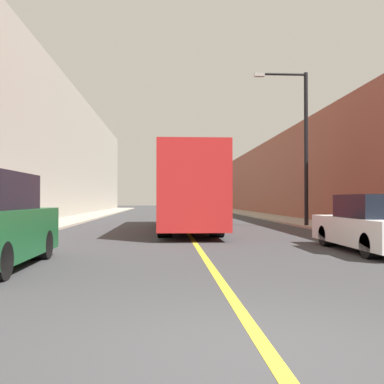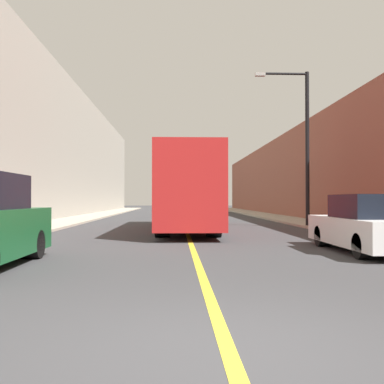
{
  "view_description": "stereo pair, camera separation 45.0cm",
  "coord_description": "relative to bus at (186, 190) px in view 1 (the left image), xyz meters",
  "views": [
    {
      "loc": [
        -0.94,
        -4.14,
        1.41
      ],
      "look_at": [
        0.29,
        16.84,
        1.76
      ],
      "focal_mm": 42.0,
      "sensor_mm": 36.0,
      "label": 1
    },
    {
      "loc": [
        -0.49,
        -4.16,
        1.41
      ],
      "look_at": [
        0.29,
        16.84,
        1.76
      ],
      "focal_mm": 42.0,
      "sensor_mm": 36.0,
      "label": 2
    }
  ],
  "objects": [
    {
      "name": "sidewalk_right",
      "position": [
        7.13,
        13.69,
        -1.78
      ],
      "size": [
        2.62,
        72.0,
        0.11
      ],
      "primitive_type": "cube",
      "color": "#A89E8C",
      "rests_on": "ground"
    },
    {
      "name": "bus",
      "position": [
        0.0,
        0.0,
        0.0
      ],
      "size": [
        2.45,
        12.22,
        3.41
      ],
      "color": "#AD1E1E",
      "rests_on": "ground"
    },
    {
      "name": "building_row_right",
      "position": [
        10.44,
        13.69,
        1.59
      ],
      "size": [
        4.0,
        72.0,
        6.84
      ],
      "primitive_type": "cube",
      "color": "brown",
      "rests_on": "ground"
    },
    {
      "name": "ground_plane",
      "position": [
        0.02,
        -16.31,
        -1.83
      ],
      "size": [
        200.0,
        200.0,
        0.0
      ],
      "primitive_type": "plane",
      "color": "#38383A"
    },
    {
      "name": "road_center_line",
      "position": [
        0.02,
        13.69,
        -1.83
      ],
      "size": [
        0.16,
        72.0,
        0.01
      ],
      "primitive_type": "cube",
      "color": "gold",
      "rests_on": "ground"
    },
    {
      "name": "building_row_left",
      "position": [
        -10.41,
        13.69,
        3.51
      ],
      "size": [
        4.0,
        72.0,
        10.68
      ],
      "primitive_type": "cube",
      "color": "gray",
      "rests_on": "ground"
    },
    {
      "name": "car_right_near",
      "position": [
        4.66,
        -8.69,
        -1.14
      ],
      "size": [
        1.78,
        4.68,
        1.54
      ],
      "color": "silver",
      "rests_on": "ground"
    },
    {
      "name": "street_lamp_right",
      "position": [
        5.89,
        1.68,
        2.67
      ],
      "size": [
        2.72,
        0.24,
        7.69
      ],
      "color": "black",
      "rests_on": "sidewalk_right"
    },
    {
      "name": "sidewalk_left",
      "position": [
        -7.1,
        13.69,
        -1.78
      ],
      "size": [
        2.62,
        72.0,
        0.11
      ],
      "primitive_type": "cube",
      "color": "#A89E8C",
      "rests_on": "ground"
    }
  ]
}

